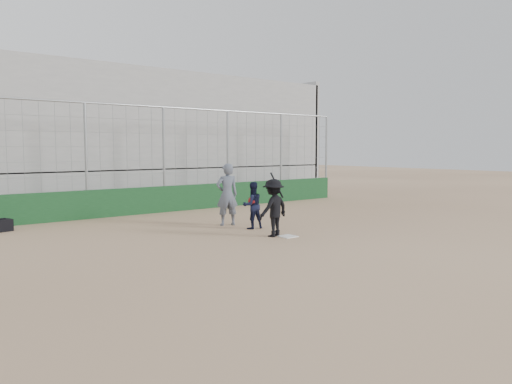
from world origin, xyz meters
TOP-DOWN VIEW (x-y plane):
  - ground at (0.00, 0.00)m, footprint 90.00×90.00m
  - home_plate at (0.00, 0.00)m, footprint 0.44×0.44m
  - backstop at (0.00, 7.00)m, footprint 18.10×0.25m
  - bleachers at (0.00, 11.95)m, footprint 20.25×6.70m
  - batter_at_plate at (-0.27, 0.30)m, footprint 1.11×0.81m
  - catcher_crouched at (0.10, 1.68)m, footprint 0.73×0.59m
  - umpire at (-0.09, 2.74)m, footprint 0.82×0.65m

SIDE VIEW (x-z plane):
  - ground at x=0.00m, z-range 0.00..0.00m
  - home_plate at x=0.00m, z-range 0.00..0.02m
  - catcher_crouched at x=0.10m, z-range 0.00..0.98m
  - batter_at_plate at x=-0.27m, z-range -0.08..1.68m
  - umpire at x=-0.09m, z-range 0.00..1.77m
  - backstop at x=0.00m, z-range -1.06..2.98m
  - bleachers at x=0.00m, z-range -0.57..6.41m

